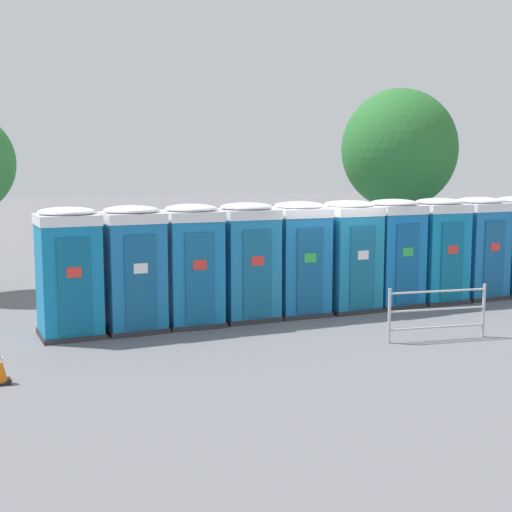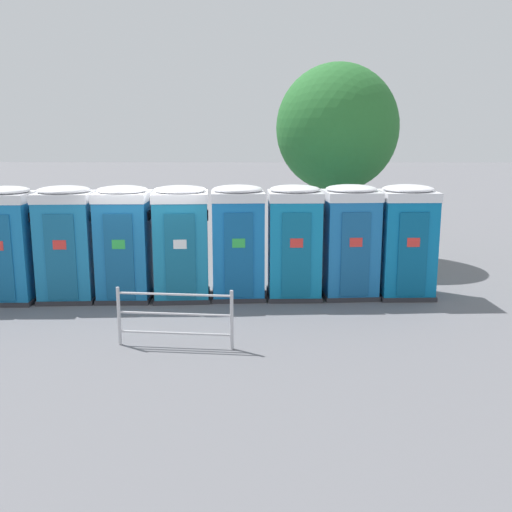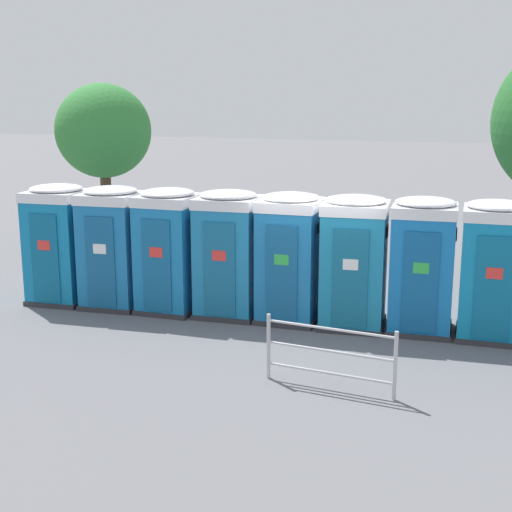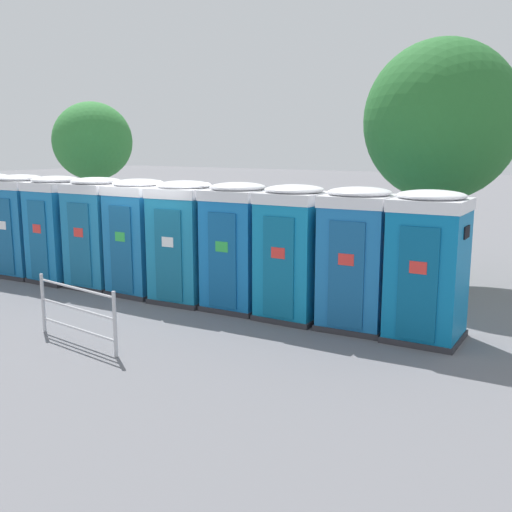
{
  "view_description": "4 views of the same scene",
  "coord_description": "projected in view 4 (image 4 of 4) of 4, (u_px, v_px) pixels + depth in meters",
  "views": [
    {
      "loc": [
        -6.95,
        -14.63,
        3.38
      ],
      "look_at": [
        -1.66,
        -0.23,
        1.37
      ],
      "focal_mm": 50.0,
      "sensor_mm": 36.0,
      "label": 1
    },
    {
      "loc": [
        2.45,
        -13.18,
        3.7
      ],
      "look_at": [
        2.3,
        -0.02,
        0.95
      ],
      "focal_mm": 42.0,
      "sensor_mm": 36.0,
      "label": 2
    },
    {
      "loc": [
        3.21,
        -13.17,
        4.31
      ],
      "look_at": [
        -1.31,
        -0.21,
        1.25
      ],
      "focal_mm": 50.0,
      "sensor_mm": 36.0,
      "label": 3
    },
    {
      "loc": [
        8.67,
        -9.6,
        3.27
      ],
      "look_at": [
        2.34,
        -0.01,
        1.12
      ],
      "focal_mm": 42.0,
      "sensor_mm": 36.0,
      "label": 4
    }
  ],
  "objects": [
    {
      "name": "ground_plane",
      "position": [
        168.0,
        295.0,
        13.17
      ],
      "size": [
        120.0,
        120.0,
        0.0
      ],
      "primitive_type": "plane",
      "color": "slate"
    },
    {
      "name": "portapotty_1",
      "position": [
        22.0,
        225.0,
        14.96
      ],
      "size": [
        1.28,
        1.3,
        2.54
      ],
      "color": "#2D2D33",
      "rests_on": "ground"
    },
    {
      "name": "portapotty_2",
      "position": [
        58.0,
        229.0,
        14.34
      ],
      "size": [
        1.18,
        1.22,
        2.54
      ],
      "color": "#2D2D33",
      "rests_on": "ground"
    },
    {
      "name": "portapotty_3",
      "position": [
        98.0,
        232.0,
        13.77
      ],
      "size": [
        1.29,
        1.27,
        2.54
      ],
      "color": "#2D2D33",
      "rests_on": "ground"
    },
    {
      "name": "portapotty_4",
      "position": [
        140.0,
        236.0,
        13.13
      ],
      "size": [
        1.19,
        1.22,
        2.54
      ],
      "color": "#2D2D33",
      "rests_on": "ground"
    },
    {
      "name": "portapotty_5",
      "position": [
        185.0,
        241.0,
        12.48
      ],
      "size": [
        1.33,
        1.3,
        2.54
      ],
      "color": "#2D2D33",
      "rests_on": "ground"
    },
    {
      "name": "portapotty_6",
      "position": [
        238.0,
        246.0,
        11.91
      ],
      "size": [
        1.26,
        1.27,
        2.54
      ],
      "color": "#2D2D33",
      "rests_on": "ground"
    },
    {
      "name": "portapotty_7",
      "position": [
        293.0,
        252.0,
        11.25
      ],
      "size": [
        1.23,
        1.24,
        2.54
      ],
      "color": "#2D2D33",
      "rests_on": "ground"
    },
    {
      "name": "portapotty_8",
      "position": [
        357.0,
        258.0,
        10.65
      ],
      "size": [
        1.31,
        1.3,
        2.54
      ],
      "color": "#2D2D33",
      "rests_on": "ground"
    },
    {
      "name": "portapotty_9",
      "position": [
        428.0,
        265.0,
        9.98
      ],
      "size": [
        1.28,
        1.26,
        2.54
      ],
      "color": "#2D2D33",
      "rests_on": "ground"
    },
    {
      "name": "street_tree_0",
      "position": [
        441.0,
        121.0,
        13.46
      ],
      "size": [
        3.47,
        3.47,
        5.6
      ],
      "color": "#4C3826",
      "rests_on": "ground"
    },
    {
      "name": "street_tree_1",
      "position": [
        93.0,
        142.0,
        20.78
      ],
      "size": [
        2.73,
        2.73,
        4.73
      ],
      "color": "#4C3826",
      "rests_on": "ground"
    },
    {
      "name": "event_barrier",
      "position": [
        77.0,
        310.0,
        9.89
      ],
      "size": [
        2.05,
        0.25,
        1.05
      ],
      "color": "#B7B7BC",
      "rests_on": "ground"
    }
  ]
}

